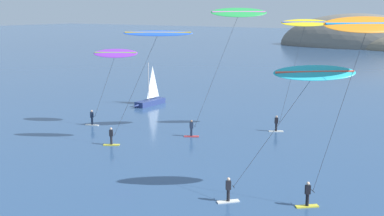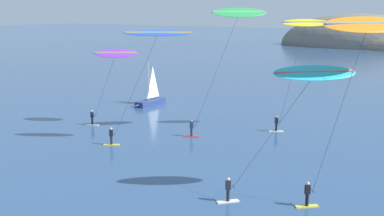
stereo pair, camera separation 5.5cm
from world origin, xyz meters
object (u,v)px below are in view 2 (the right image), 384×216
object	(u,v)px
kitesurfer_cyan	(308,82)
sailboat_near	(149,101)
kitesurfer_purple	(114,58)
kitesurfer_green	(235,21)
kitesurfer_blue	(154,42)
kitesurfer_orange	(364,37)
kitesurfer_yellow	(303,33)

from	to	relation	value
kitesurfer_cyan	sailboat_near	bearing A→B (deg)	144.84
kitesurfer_purple	kitesurfer_cyan	size ratio (longest dim) A/B	0.93
kitesurfer_purple	kitesurfer_cyan	distance (m)	26.15
kitesurfer_cyan	kitesurfer_green	world-z (taller)	kitesurfer_green
kitesurfer_cyan	kitesurfer_blue	world-z (taller)	kitesurfer_blue
kitesurfer_purple	kitesurfer_green	bearing A→B (deg)	15.80
sailboat_near	kitesurfer_cyan	distance (m)	35.47
sailboat_near	kitesurfer_cyan	size ratio (longest dim) A/B	0.65
sailboat_near	kitesurfer_cyan	world-z (taller)	kitesurfer_cyan
kitesurfer_cyan	kitesurfer_orange	distance (m)	4.31
kitesurfer_yellow	kitesurfer_purple	bearing A→B (deg)	-154.89
kitesurfer_yellow	kitesurfer_blue	bearing A→B (deg)	-126.94
sailboat_near	kitesurfer_green	xyz separation A→B (m)	(16.51, -7.38, 10.74)
sailboat_near	kitesurfer_orange	distance (m)	38.25
kitesurfer_yellow	sailboat_near	bearing A→B (deg)	173.11
kitesurfer_green	kitesurfer_blue	distance (m)	8.88
kitesurfer_green	kitesurfer_yellow	bearing A→B (deg)	42.80
sailboat_near	kitesurfer_yellow	size ratio (longest dim) A/B	0.51
sailboat_near	kitesurfer_cyan	xyz separation A→B (m)	(28.38, -19.98, 7.33)
kitesurfer_green	kitesurfer_orange	bearing A→B (deg)	-38.34
sailboat_near	kitesurfer_green	world-z (taller)	kitesurfer_green
kitesurfer_orange	kitesurfer_blue	distance (m)	19.61
kitesurfer_green	kitesurfer_blue	size ratio (longest dim) A/B	1.19
kitesurfer_orange	kitesurfer_blue	world-z (taller)	kitesurfer_orange
kitesurfer_blue	kitesurfer_purple	bearing A→B (deg)	154.40
kitesurfer_green	sailboat_near	bearing A→B (deg)	155.91
sailboat_near	kitesurfer_orange	size ratio (longest dim) A/B	0.48
kitesurfer_cyan	kitesurfer_yellow	world-z (taller)	kitesurfer_yellow
kitesurfer_blue	sailboat_near	bearing A→B (deg)	129.34
sailboat_near	kitesurfer_green	bearing A→B (deg)	-24.09
kitesurfer_purple	kitesurfer_green	distance (m)	13.77
kitesurfer_yellow	kitesurfer_blue	size ratio (longest dim) A/B	1.08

